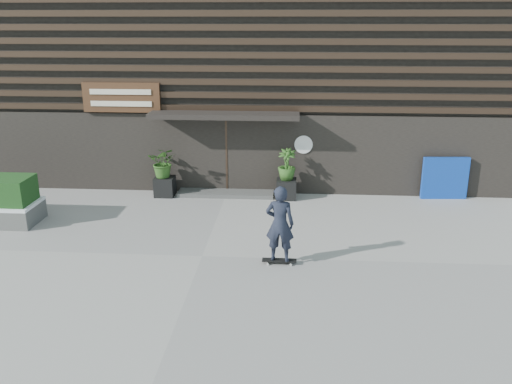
# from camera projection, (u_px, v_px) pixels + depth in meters

# --- Properties ---
(ground) EXTENTS (80.00, 80.00, 0.00)m
(ground) POSITION_uv_depth(u_px,v_px,m) (202.00, 256.00, 12.54)
(ground) COLOR #9C9994
(ground) RESTS_ON ground
(entrance_step) EXTENTS (3.00, 0.80, 0.12)m
(entrance_step) POSITION_uv_depth(u_px,v_px,m) (226.00, 193.00, 16.88)
(entrance_step) COLOR #464643
(entrance_step) RESTS_ON ground
(planter_pot_left) EXTENTS (0.60, 0.60, 0.60)m
(planter_pot_left) POSITION_uv_depth(u_px,v_px,m) (165.00, 186.00, 16.75)
(planter_pot_left) COLOR black
(planter_pot_left) RESTS_ON ground
(bamboo_left) EXTENTS (0.86, 0.75, 0.96)m
(bamboo_left) POSITION_uv_depth(u_px,v_px,m) (164.00, 162.00, 16.50)
(bamboo_left) COLOR #2D591E
(bamboo_left) RESTS_ON planter_pot_left
(planter_pot_right) EXTENTS (0.60, 0.60, 0.60)m
(planter_pot_right) POSITION_uv_depth(u_px,v_px,m) (286.00, 189.00, 16.50)
(planter_pot_right) COLOR black
(planter_pot_right) RESTS_ON ground
(bamboo_right) EXTENTS (0.54, 0.54, 0.96)m
(bamboo_right) POSITION_uv_depth(u_px,v_px,m) (287.00, 164.00, 16.26)
(bamboo_right) COLOR #2D591E
(bamboo_right) RESTS_ON planter_pot_right
(blue_tarp) EXTENTS (1.40, 0.21, 1.31)m
(blue_tarp) POSITION_uv_depth(u_px,v_px,m) (445.00, 178.00, 16.36)
(blue_tarp) COLOR #0C35A2
(blue_tarp) RESTS_ON ground
(building) EXTENTS (18.00, 11.00, 8.00)m
(building) POSITION_uv_depth(u_px,v_px,m) (241.00, 54.00, 20.76)
(building) COLOR black
(building) RESTS_ON ground
(skateboarder) EXTENTS (0.78, 0.49, 1.85)m
(skateboarder) POSITION_uv_depth(u_px,v_px,m) (280.00, 224.00, 11.86)
(skateboarder) COLOR black
(skateboarder) RESTS_ON ground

